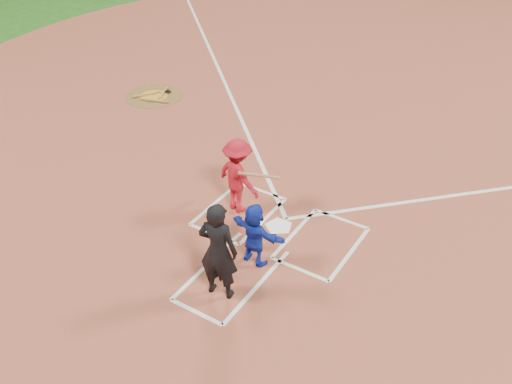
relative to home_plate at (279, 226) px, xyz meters
The scene contains 13 objects.
ground 0.02m from the home_plate, ahead, with size 120.00×120.00×0.00m, color #1E5314.
home_plate_dirt 6.00m from the home_plate, 90.00° to the left, with size 28.00×28.00×0.01m, color brown.
home_plate is the anchor object (origin of this frame).
on_deck_circle 7.17m from the home_plate, 151.20° to the left, with size 1.70×1.70×0.01m, color brown.
on_deck_logo 7.17m from the home_plate, 151.20° to the left, with size 0.80×0.80×0.00m, color #C48E17.
on_deck_bat_a 7.17m from the home_plate, 148.87° to the left, with size 0.06×0.06×0.84m, color olive.
on_deck_bat_b 7.30m from the home_plate, 152.64° to the left, with size 0.06×0.06×0.84m, color #9D6639.
on_deck_bat_c 6.76m from the home_plate, 152.20° to the left, with size 0.06×0.06×0.84m, color #945D36.
bat_weight_donut 7.20m from the home_plate, 147.64° to the left, with size 0.19×0.19×0.05m, color black.
catcher 1.33m from the home_plate, 82.89° to the right, with size 1.20×0.38×1.29m, color #162BB4.
umpire 2.39m from the home_plate, 88.18° to the right, with size 0.70×0.46×1.92m, color black.
chalk_markings 5.29m from the home_plate, 90.00° to the left, with size 28.35×17.32×0.01m.
batter_at_plate 1.33m from the home_plate, behind, with size 1.52×0.89×1.66m.
Camera 1 is at (4.51, -8.06, 7.23)m, focal length 40.00 mm.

